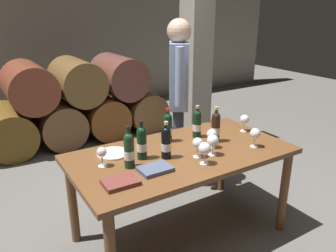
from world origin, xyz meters
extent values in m
plane|color=#66635E|center=(0.00, 0.00, 0.00)|extent=(14.00, 14.00, 0.00)
cube|color=gray|center=(0.00, 4.20, 1.40)|extent=(10.00, 0.24, 2.80)
cylinder|color=brown|center=(-0.95, 2.60, 0.30)|extent=(0.60, 0.90, 0.60)
cylinder|color=brown|center=(-0.32, 2.60, 0.30)|extent=(0.60, 0.90, 0.60)
cylinder|color=brown|center=(0.31, 2.60, 0.30)|extent=(0.60, 0.90, 0.60)
cylinder|color=brown|center=(0.95, 2.60, 0.30)|extent=(0.60, 0.90, 0.60)
cylinder|color=brown|center=(-0.63, 2.60, 0.85)|extent=(0.60, 0.90, 0.60)
cylinder|color=brown|center=(0.00, 2.60, 0.85)|extent=(0.60, 0.90, 0.60)
cylinder|color=brown|center=(0.63, 2.60, 0.85)|extent=(0.60, 0.90, 0.60)
cube|color=gray|center=(1.30, 1.60, 1.30)|extent=(0.32, 0.32, 2.60)
cube|color=brown|center=(0.00, 0.00, 0.74)|extent=(1.70, 0.90, 0.04)
cylinder|color=brown|center=(0.77, -0.39, 0.36)|extent=(0.07, 0.07, 0.72)
cylinder|color=brown|center=(-0.77, 0.39, 0.36)|extent=(0.07, 0.07, 0.72)
cylinder|color=brown|center=(0.77, 0.39, 0.36)|extent=(0.07, 0.07, 0.72)
cylinder|color=black|center=(0.02, 0.23, 0.86)|extent=(0.07, 0.07, 0.20)
sphere|color=black|center=(0.02, 0.23, 0.97)|extent=(0.07, 0.07, 0.07)
cylinder|color=black|center=(0.02, 0.23, 0.99)|extent=(0.03, 0.03, 0.06)
cylinder|color=#B21E23|center=(0.02, 0.23, 1.03)|extent=(0.03, 0.03, 0.02)
cylinder|color=silver|center=(0.02, 0.23, 0.85)|extent=(0.07, 0.07, 0.06)
cylinder|color=black|center=(-0.16, -0.03, 0.86)|extent=(0.07, 0.07, 0.20)
sphere|color=black|center=(-0.16, -0.03, 0.96)|extent=(0.07, 0.07, 0.07)
cylinder|color=black|center=(-0.16, -0.03, 0.99)|extent=(0.03, 0.03, 0.06)
cylinder|color=tan|center=(-0.16, -0.03, 1.03)|extent=(0.03, 0.03, 0.02)
cylinder|color=silver|center=(-0.16, -0.03, 0.85)|extent=(0.07, 0.07, 0.06)
cylinder|color=black|center=(0.35, 0.03, 0.86)|extent=(0.07, 0.07, 0.21)
sphere|color=black|center=(0.35, 0.03, 0.98)|extent=(0.07, 0.07, 0.07)
cylinder|color=black|center=(0.35, 0.03, 1.00)|extent=(0.03, 0.03, 0.07)
cylinder|color=tan|center=(0.35, 0.03, 1.05)|extent=(0.03, 0.03, 0.02)
cylinder|color=silver|center=(0.35, 0.03, 0.85)|extent=(0.07, 0.07, 0.06)
cylinder|color=black|center=(-0.31, 0.05, 0.86)|extent=(0.07, 0.07, 0.20)
sphere|color=black|center=(-0.31, 0.05, 0.97)|extent=(0.07, 0.07, 0.07)
cylinder|color=black|center=(-0.31, 0.05, 1.00)|extent=(0.03, 0.03, 0.06)
cylinder|color=black|center=(-0.31, 0.05, 1.04)|extent=(0.03, 0.03, 0.02)
cylinder|color=silver|center=(-0.31, 0.05, 0.85)|extent=(0.07, 0.07, 0.06)
cylinder|color=black|center=(0.28, 0.19, 0.86)|extent=(0.07, 0.07, 0.20)
sphere|color=black|center=(0.28, 0.19, 0.96)|extent=(0.07, 0.07, 0.07)
cylinder|color=black|center=(0.28, 0.19, 0.99)|extent=(0.03, 0.03, 0.06)
cylinder|color=tan|center=(0.28, 0.19, 1.03)|extent=(0.03, 0.03, 0.02)
cylinder|color=silver|center=(0.28, 0.19, 0.85)|extent=(0.07, 0.07, 0.06)
cylinder|color=#19381E|center=(-0.45, -0.03, 0.87)|extent=(0.07, 0.07, 0.21)
sphere|color=#19381E|center=(-0.45, -0.03, 0.98)|extent=(0.07, 0.07, 0.07)
cylinder|color=#19381E|center=(-0.45, -0.03, 1.01)|extent=(0.03, 0.03, 0.07)
cylinder|color=black|center=(-0.45, -0.03, 1.05)|extent=(0.03, 0.03, 0.02)
cylinder|color=silver|center=(-0.45, -0.03, 0.86)|extent=(0.07, 0.07, 0.06)
cylinder|color=white|center=(-0.61, 0.09, 0.76)|extent=(0.06, 0.06, 0.00)
cylinder|color=white|center=(-0.61, 0.09, 0.80)|extent=(0.01, 0.01, 0.07)
sphere|color=white|center=(-0.61, 0.09, 0.87)|extent=(0.07, 0.07, 0.07)
cylinder|color=white|center=(0.54, -0.23, 0.76)|extent=(0.06, 0.06, 0.00)
cylinder|color=white|center=(0.54, -0.23, 0.80)|extent=(0.01, 0.01, 0.07)
sphere|color=white|center=(0.54, -0.23, 0.88)|extent=(0.08, 0.08, 0.08)
cylinder|color=white|center=(0.02, -0.26, 0.76)|extent=(0.06, 0.06, 0.00)
cylinder|color=white|center=(0.02, -0.26, 0.80)|extent=(0.01, 0.01, 0.07)
sphere|color=white|center=(0.02, -0.26, 0.88)|extent=(0.09, 0.09, 0.09)
cylinder|color=white|center=(0.04, -0.14, 0.76)|extent=(0.06, 0.06, 0.00)
cylinder|color=white|center=(0.04, -0.14, 0.80)|extent=(0.01, 0.01, 0.07)
sphere|color=white|center=(0.04, -0.14, 0.87)|extent=(0.08, 0.08, 0.08)
cylinder|color=white|center=(0.16, -0.17, 0.76)|extent=(0.06, 0.06, 0.00)
cylinder|color=white|center=(0.16, -0.17, 0.80)|extent=(0.01, 0.01, 0.07)
sphere|color=white|center=(0.16, -0.17, 0.88)|extent=(0.09, 0.09, 0.09)
cylinder|color=white|center=(0.24, -0.06, 0.76)|extent=(0.06, 0.06, 0.00)
cylinder|color=white|center=(0.24, -0.06, 0.80)|extent=(0.01, 0.01, 0.07)
sphere|color=white|center=(0.24, -0.06, 0.87)|extent=(0.08, 0.08, 0.08)
cylinder|color=white|center=(0.73, 0.08, 0.76)|extent=(0.06, 0.06, 0.00)
cylinder|color=white|center=(0.73, 0.08, 0.80)|extent=(0.01, 0.01, 0.07)
sphere|color=white|center=(0.73, 0.08, 0.87)|extent=(0.08, 0.08, 0.08)
cube|color=brown|center=(-0.61, -0.21, 0.77)|extent=(0.22, 0.17, 0.03)
cube|color=#4C5670|center=(-0.33, -0.17, 0.77)|extent=(0.22, 0.16, 0.03)
cylinder|color=white|center=(-0.47, 0.24, 0.77)|extent=(0.24, 0.24, 0.01)
cylinder|color=#383842|center=(0.49, 0.80, 0.43)|extent=(0.11, 0.11, 0.85)
cylinder|color=#383842|center=(0.44, 0.70, 0.43)|extent=(0.11, 0.11, 0.85)
cube|color=#8499BC|center=(0.46, 0.75, 1.17)|extent=(0.32, 0.37, 0.64)
cylinder|color=#8499BC|center=(0.57, 0.93, 1.21)|extent=(0.08, 0.08, 0.54)
cylinder|color=#8499BC|center=(0.35, 0.57, 1.21)|extent=(0.08, 0.08, 0.54)
sphere|color=tan|center=(0.46, 0.75, 1.60)|extent=(0.23, 0.23, 0.23)
camera|label=1|loc=(-1.34, -1.95, 1.82)|focal=35.80mm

